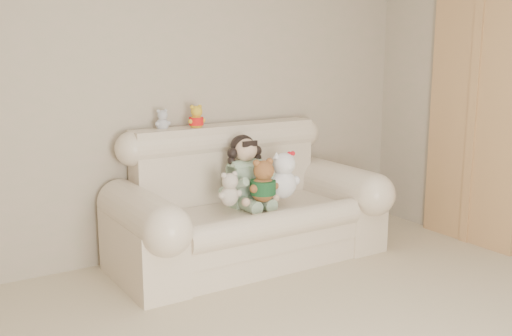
% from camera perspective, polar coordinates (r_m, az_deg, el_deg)
% --- Properties ---
extents(wall_back, '(4.50, 0.00, 4.50)m').
position_cam_1_polar(wall_back, '(4.76, -8.06, 7.22)').
color(wall_back, '#A19A80').
rests_on(wall_back, ground).
extents(sofa, '(2.10, 0.95, 1.03)m').
position_cam_1_polar(sofa, '(4.63, -0.66, -2.64)').
color(sofa, beige).
rests_on(sofa, floor).
extents(door_panel, '(0.06, 0.90, 2.10)m').
position_cam_1_polar(door_panel, '(5.31, 19.93, 4.37)').
color(door_panel, '#9F7744').
rests_on(door_panel, floor).
extents(seated_child, '(0.36, 0.43, 0.56)m').
position_cam_1_polar(seated_child, '(4.67, -1.02, -0.19)').
color(seated_child, '#306D36').
rests_on(seated_child, sofa).
extents(brown_teddy, '(0.29, 0.26, 0.38)m').
position_cam_1_polar(brown_teddy, '(4.48, 0.67, -0.80)').
color(brown_teddy, brown).
rests_on(brown_teddy, sofa).
extents(white_cat, '(0.29, 0.24, 0.43)m').
position_cam_1_polar(white_cat, '(4.60, 2.59, -0.21)').
color(white_cat, white).
rests_on(white_cat, sofa).
extents(cream_teddy, '(0.23, 0.21, 0.30)m').
position_cam_1_polar(cream_teddy, '(4.38, -2.53, -1.69)').
color(cream_teddy, beige).
rests_on(cream_teddy, sofa).
extents(yellow_mini_bear, '(0.17, 0.15, 0.22)m').
position_cam_1_polar(yellow_mini_bear, '(4.69, -5.68, 5.01)').
color(yellow_mini_bear, gold).
rests_on(yellow_mini_bear, sofa).
extents(grey_mini_plush, '(0.15, 0.14, 0.19)m').
position_cam_1_polar(grey_mini_plush, '(4.63, -8.85, 4.67)').
color(grey_mini_plush, silver).
rests_on(grey_mini_plush, sofa).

